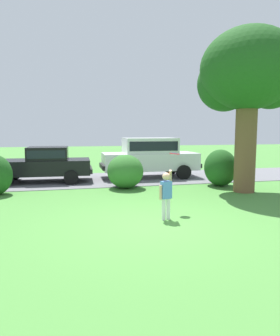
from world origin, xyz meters
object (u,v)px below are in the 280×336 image
at_px(parked_sedan, 43,163).
at_px(oak_tree_large, 247,76).
at_px(frisbee, 175,154).
at_px(parked_suv, 150,155).
at_px(child_thrower, 166,192).

bearing_deg(parked_sedan, oak_tree_large, -27.21).
bearing_deg(frisbee, parked_suv, 81.23).
bearing_deg(child_thrower, oak_tree_large, 36.72).
xyz_separation_m(oak_tree_large, parked_sedan, (-7.46, 3.83, -3.37)).
height_order(oak_tree_large, child_thrower, oak_tree_large).
bearing_deg(parked_sedan, child_thrower, -63.32).
xyz_separation_m(oak_tree_large, parked_suv, (-2.55, 4.10, -3.14)).
bearing_deg(oak_tree_large, parked_sedan, 152.79).
bearing_deg(parked_suv, oak_tree_large, -58.17).
bearing_deg(frisbee, parked_sedan, 123.27).
xyz_separation_m(parked_suv, frisbee, (-0.97, -6.28, 0.54)).
xyz_separation_m(oak_tree_large, frisbee, (-3.52, -2.17, -2.60)).
height_order(oak_tree_large, parked_sedan, oak_tree_large).
bearing_deg(oak_tree_large, frisbee, -148.27).
bearing_deg(frisbee, child_thrower, -121.49).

